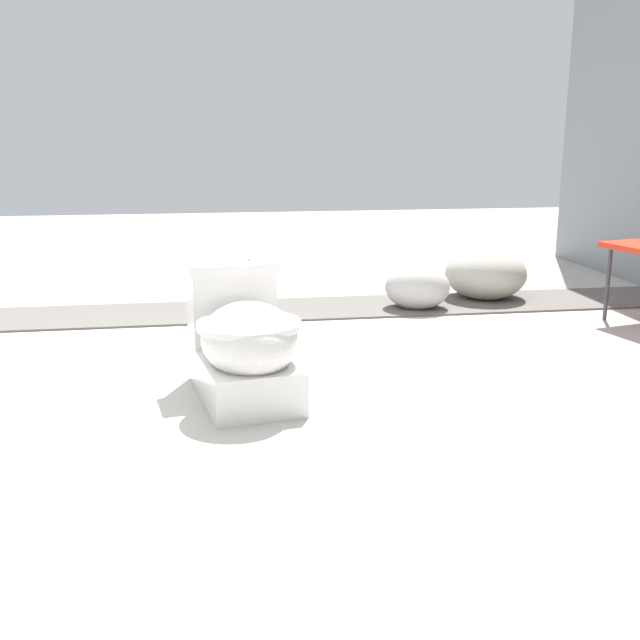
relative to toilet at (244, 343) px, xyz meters
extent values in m
plane|color=#B7B2A8|center=(-0.08, -0.24, -0.22)|extent=(14.00, 14.00, 0.00)
cube|color=#605B56|center=(-1.45, 0.26, -0.21)|extent=(0.56, 8.00, 0.01)
cube|color=white|center=(0.00, 0.00, -0.14)|extent=(0.65, 0.44, 0.17)
ellipsoid|color=white|center=(0.09, 0.02, 0.04)|extent=(0.49, 0.43, 0.28)
cylinder|color=white|center=(0.09, 0.02, 0.10)|extent=(0.45, 0.45, 0.03)
cube|color=white|center=(-0.21, -0.04, 0.10)|extent=(0.23, 0.37, 0.30)
cube|color=white|center=(-0.21, -0.04, 0.27)|extent=(0.26, 0.39, 0.04)
cylinder|color=silver|center=(-0.22, 0.04, 0.29)|extent=(0.02, 0.02, 0.01)
cylinder|color=#38383D|center=(-0.95, 2.05, -0.02)|extent=(0.02, 0.02, 0.40)
ellipsoid|color=#B7B2AD|center=(-1.36, 1.09, -0.09)|extent=(0.40, 0.44, 0.26)
ellipsoid|color=#ADA899|center=(-1.56, 1.59, -0.06)|extent=(0.64, 0.65, 0.32)
camera|label=1|loc=(2.80, -0.14, 0.79)|focal=42.00mm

